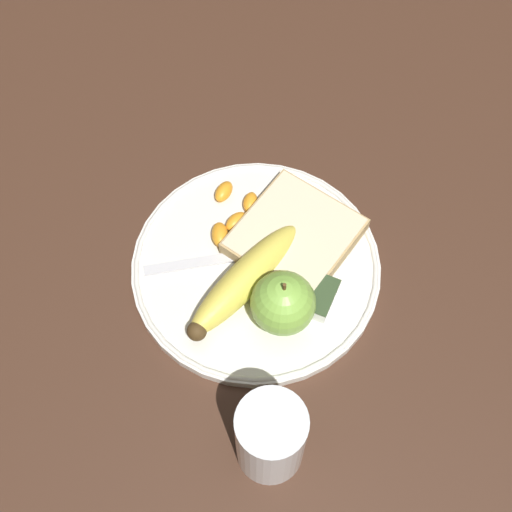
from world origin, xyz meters
TOP-DOWN VIEW (x-y plane):
  - ground_plane at (0.00, 0.00)m, footprint 3.00×3.00m
  - plate at (0.00, 0.00)m, footprint 0.28×0.28m
  - juice_glass at (-0.18, -0.09)m, footprint 0.07×0.07m
  - apple at (-0.05, -0.05)m, footprint 0.07×0.07m
  - banana at (-0.03, -0.00)m, footprint 0.17×0.09m
  - bread_slice at (0.05, -0.03)m, footprint 0.15×0.14m
  - fork at (0.01, 0.01)m, footprint 0.12×0.17m
  - jam_packet at (-0.01, -0.08)m, footprint 0.05×0.04m
  - orange_segment_0 at (0.07, 0.04)m, footprint 0.03×0.02m
  - orange_segment_1 at (0.01, 0.05)m, footprint 0.04×0.03m
  - orange_segment_2 at (0.01, 0.01)m, footprint 0.03×0.03m
  - orange_segment_3 at (0.04, 0.04)m, footprint 0.03×0.03m
  - orange_segment_4 at (0.07, 0.07)m, footprint 0.03×0.02m

SIDE VIEW (x-z plane):
  - ground_plane at x=0.00m, z-range 0.00..0.00m
  - plate at x=0.00m, z-range 0.00..0.02m
  - fork at x=0.01m, z-range 0.01..0.02m
  - orange_segment_0 at x=0.07m, z-range 0.01..0.03m
  - orange_segment_2 at x=0.01m, z-range 0.01..0.03m
  - orange_segment_3 at x=0.04m, z-range 0.01..0.03m
  - orange_segment_4 at x=0.07m, z-range 0.01..0.03m
  - orange_segment_1 at x=0.01m, z-range 0.01..0.03m
  - jam_packet at x=-0.01m, z-range 0.01..0.03m
  - bread_slice at x=0.05m, z-range 0.01..0.03m
  - banana at x=-0.03m, z-range 0.01..0.05m
  - apple at x=-0.05m, z-range 0.01..0.08m
  - juice_glass at x=-0.18m, z-range 0.00..0.10m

